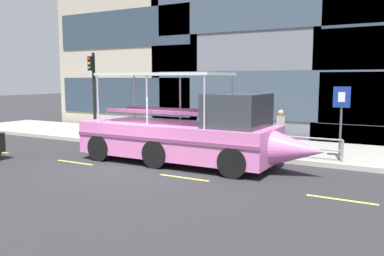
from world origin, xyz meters
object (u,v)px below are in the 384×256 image
(parking_sign, at_px, (341,110))
(duck_tour_boat, at_px, (190,134))
(pedestrian_near_bow, at_px, (280,126))
(traffic_light_pole, at_px, (93,86))
(pedestrian_mid_left, at_px, (229,125))

(parking_sign, height_order, duck_tour_boat, duck_tour_boat)
(duck_tour_boat, bearing_deg, pedestrian_near_bow, 55.14)
(traffic_light_pole, distance_m, pedestrian_mid_left, 7.63)
(duck_tour_boat, relative_size, pedestrian_mid_left, 5.97)
(parking_sign, relative_size, pedestrian_mid_left, 1.73)
(traffic_light_pole, distance_m, parking_sign, 12.26)
(parking_sign, bearing_deg, pedestrian_near_bow, 163.90)
(traffic_light_pole, relative_size, duck_tour_boat, 0.46)
(duck_tour_boat, bearing_deg, pedestrian_mid_left, 89.70)
(duck_tour_boat, distance_m, pedestrian_mid_left, 3.47)
(traffic_light_pole, relative_size, pedestrian_mid_left, 2.75)
(parking_sign, distance_m, duck_tour_boat, 5.58)
(pedestrian_near_bow, bearing_deg, pedestrian_mid_left, 177.81)
(pedestrian_mid_left, bearing_deg, duck_tour_boat, -90.30)
(parking_sign, xyz_separation_m, pedestrian_near_bow, (-2.47, 0.71, -0.80))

